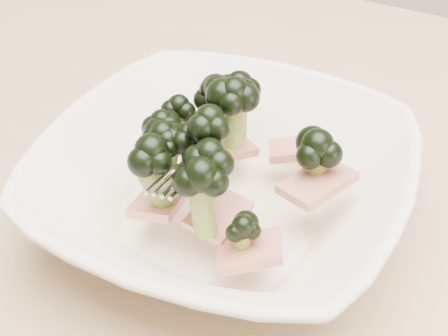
# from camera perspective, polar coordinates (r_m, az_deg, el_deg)

# --- Properties ---
(dining_table) EXTENTS (1.20, 0.80, 0.75)m
(dining_table) POSITION_cam_1_polar(r_m,az_deg,el_deg) (0.58, 11.10, -11.74)
(dining_table) COLOR tan
(dining_table) RESTS_ON ground
(broccoli_dish) EXTENTS (0.30, 0.30, 0.12)m
(broccoli_dish) POSITION_cam_1_polar(r_m,az_deg,el_deg) (0.47, -0.09, -1.00)
(broccoli_dish) COLOR #EFDFCA
(broccoli_dish) RESTS_ON dining_table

